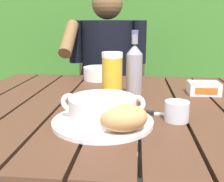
% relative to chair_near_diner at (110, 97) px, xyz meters
% --- Properties ---
extents(dining_table, '(1.22, 0.99, 0.73)m').
position_rel_chair_near_diner_xyz_m(dining_table, '(0.13, -0.93, 0.16)').
color(dining_table, '#502F1F').
rests_on(dining_table, ground_plane).
extents(hedge_backdrop, '(3.32, 0.91, 2.64)m').
position_rel_chair_near_diner_xyz_m(hedge_backdrop, '(0.15, 0.95, 0.65)').
color(hedge_backdrop, '#3D7529').
rests_on(hedge_backdrop, ground_plane).
extents(chair_near_diner, '(0.49, 0.40, 0.95)m').
position_rel_chair_near_diner_xyz_m(chair_near_diner, '(0.00, 0.00, 0.00)').
color(chair_near_diner, '#433523').
rests_on(chair_near_diner, ground_plane).
extents(person_eating, '(0.48, 0.47, 1.23)m').
position_rel_chair_near_diner_xyz_m(person_eating, '(-0.00, -0.19, 0.24)').
color(person_eating, black).
rests_on(person_eating, ground_plane).
extents(serving_plate, '(0.29, 0.29, 0.01)m').
position_rel_chair_near_diner_xyz_m(serving_plate, '(0.09, -1.14, 0.25)').
color(serving_plate, white).
rests_on(serving_plate, dining_table).
extents(soup_bowl, '(0.24, 0.19, 0.07)m').
position_rel_chair_near_diner_xyz_m(soup_bowl, '(0.09, -1.14, 0.29)').
color(soup_bowl, white).
rests_on(soup_bowl, serving_plate).
extents(bread_roll, '(0.15, 0.13, 0.07)m').
position_rel_chair_near_diner_xyz_m(bread_roll, '(0.16, -1.21, 0.29)').
color(bread_roll, tan).
rests_on(bread_roll, serving_plate).
extents(beer_glass, '(0.07, 0.07, 0.18)m').
position_rel_chair_near_diner_xyz_m(beer_glass, '(0.10, -0.92, 0.33)').
color(beer_glass, gold).
rests_on(beer_glass, dining_table).
extents(beer_bottle, '(0.06, 0.06, 0.25)m').
position_rel_chair_near_diner_xyz_m(beer_bottle, '(0.18, -0.89, 0.35)').
color(beer_bottle, gray).
rests_on(beer_bottle, dining_table).
extents(water_glass_small, '(0.07, 0.07, 0.06)m').
position_rel_chair_near_diner_xyz_m(water_glass_small, '(0.30, -1.10, 0.27)').
color(water_glass_small, silver).
rests_on(water_glass_small, dining_table).
extents(butter_tub, '(0.12, 0.09, 0.05)m').
position_rel_chair_near_diner_xyz_m(butter_tub, '(0.45, -0.78, 0.27)').
color(butter_tub, white).
rests_on(butter_tub, dining_table).
extents(table_knife, '(0.15, 0.04, 0.01)m').
position_rel_chair_near_diner_xyz_m(table_knife, '(0.24, -1.05, 0.25)').
color(table_knife, silver).
rests_on(table_knife, dining_table).
extents(diner_bowl, '(0.15, 0.15, 0.06)m').
position_rel_chair_near_diner_xyz_m(diner_bowl, '(0.00, -0.54, 0.28)').
color(diner_bowl, white).
rests_on(diner_bowl, dining_table).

